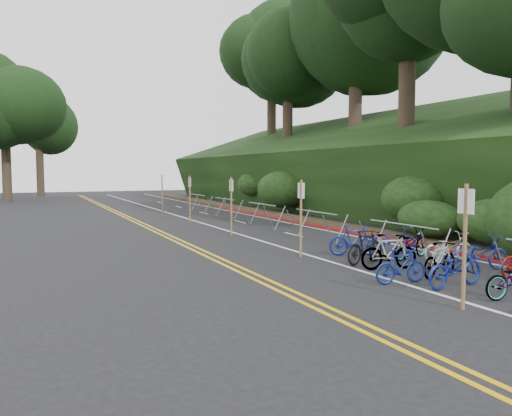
{
  "coord_description": "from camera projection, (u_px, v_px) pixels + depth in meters",
  "views": [
    {
      "loc": [
        -7.39,
        -8.89,
        2.8
      ],
      "look_at": [
        0.88,
        9.06,
        1.3
      ],
      "focal_mm": 35.0,
      "sensor_mm": 36.0,
      "label": 1
    }
  ],
  "objects": [
    {
      "name": "ground",
      "position": [
        387.0,
        293.0,
        11.35
      ],
      "size": [
        120.0,
        120.0,
        0.0
      ],
      "primitive_type": "plane",
      "color": "black",
      "rests_on": "ground"
    },
    {
      "name": "road_markings",
      "position": [
        240.0,
        237.0,
        20.76
      ],
      "size": [
        7.47,
        80.0,
        0.01
      ],
      "color": "gold",
      "rests_on": "ground"
    },
    {
      "name": "red_curb",
      "position": [
        320.0,
        226.0,
        24.59
      ],
      "size": [
        0.25,
        28.0,
        0.1
      ],
      "primitive_type": "cube",
      "color": "maroon",
      "rests_on": "ground"
    },
    {
      "name": "embankment",
      "position": [
        356.0,
        174.0,
        33.8
      ],
      "size": [
        14.3,
        48.14,
        9.11
      ],
      "color": "black",
      "rests_on": "ground"
    },
    {
      "name": "tree_cluster",
      "position": [
        294.0,
        33.0,
        34.44
      ],
      "size": [
        33.21,
        54.68,
        19.76
      ],
      "color": "#2D2319",
      "rests_on": "ground"
    },
    {
      "name": "bike_racks_rest",
      "position": [
        262.0,
        210.0,
        24.31
      ],
      "size": [
        1.14,
        23.0,
        1.17
      ],
      "color": "gray",
      "rests_on": "ground"
    },
    {
      "name": "signpost_near",
      "position": [
        465.0,
        238.0,
        9.96
      ],
      "size": [
        0.08,
        0.4,
        2.54
      ],
      "color": "brown",
      "rests_on": "ground"
    },
    {
      "name": "signposts_rest",
      "position": [
        208.0,
        198.0,
        24.17
      ],
      "size": [
        0.08,
        18.4,
        2.5
      ],
      "color": "brown",
      "rests_on": "ground"
    },
    {
      "name": "bike_front",
      "position": [
        401.0,
        266.0,
        12.3
      ],
      "size": [
        0.54,
        1.48,
        0.87
      ],
      "primitive_type": "imported",
      "rotation": [
        0.0,
        0.0,
        1.48
      ],
      "color": "navy",
      "rests_on": "ground"
    },
    {
      "name": "bike_valet",
      "position": [
        457.0,
        257.0,
        13.32
      ],
      "size": [
        3.33,
        9.33,
        1.02
      ],
      "color": "beige",
      "rests_on": "ground"
    }
  ]
}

